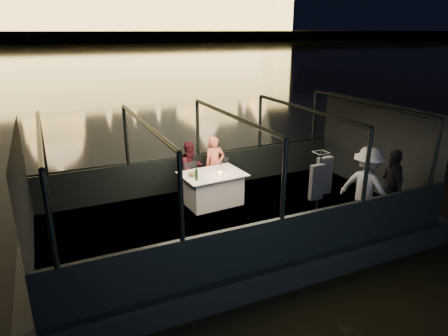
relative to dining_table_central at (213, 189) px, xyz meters
name	(u,v)px	position (x,y,z in m)	size (l,w,h in m)	color
river_water	(55,54)	(0.07, 79.10, -0.89)	(500.00, 500.00, 0.00)	black
boat_hull	(231,238)	(0.07, -0.90, -0.89)	(8.60, 4.40, 1.00)	black
boat_deck	(231,219)	(0.07, -0.90, -0.41)	(8.00, 4.00, 0.04)	black
gunwale_port	(199,171)	(0.07, 1.10, 0.06)	(8.00, 0.08, 0.90)	black
gunwale_starboard	(281,241)	(0.07, -2.90, 0.06)	(8.00, 0.08, 0.90)	black
cabin_glass_port	(198,129)	(0.07, 1.10, 1.21)	(8.00, 0.02, 1.40)	#99B2B2
cabin_glass_starboard	(284,180)	(0.07, -2.90, 1.21)	(8.00, 0.02, 1.40)	#99B2B2
cabin_roof_glass	(232,116)	(0.07, -0.90, 1.91)	(8.00, 4.00, 0.02)	#99B2B2
end_wall_fore	(24,201)	(-3.93, -0.90, 0.76)	(0.02, 4.00, 2.30)	black
end_wall_aft	(375,147)	(4.07, -0.90, 0.76)	(0.02, 4.00, 2.30)	black
canopy_ribs	(232,169)	(0.07, -0.90, 0.76)	(8.00, 4.00, 2.30)	black
embankment	(41,37)	(0.07, 209.10, 0.11)	(400.00, 140.00, 6.00)	#423D33
dining_table_central	(213,189)	(0.00, 0.00, 0.00)	(1.45, 1.05, 0.77)	silver
chair_port_left	(193,182)	(-0.33, 0.45, 0.06)	(0.42, 0.42, 0.89)	black
chair_port_right	(224,176)	(0.52, 0.51, 0.06)	(0.41, 0.41, 0.87)	black
coat_stand	(318,194)	(1.27, -2.31, 0.51)	(0.50, 0.40, 1.80)	black
person_woman_coral	(215,163)	(0.37, 0.72, 0.36)	(0.52, 0.35, 1.44)	#F37558
person_man_maroon	(191,167)	(-0.27, 0.72, 0.36)	(0.67, 0.52, 1.39)	#3A1016
passenger_stripe	(366,188)	(2.46, -2.37, 0.47)	(1.13, 0.63, 1.74)	silver
passenger_dark	(392,183)	(3.16, -2.38, 0.47)	(0.95, 0.40, 1.61)	black
wine_bottle	(196,174)	(-0.50, -0.26, 0.53)	(0.07, 0.07, 0.31)	#133416
bread_basket	(193,175)	(-0.48, 0.02, 0.42)	(0.20, 0.20, 0.08)	olive
amber_candle	(220,173)	(0.11, -0.17, 0.42)	(0.05, 0.05, 0.08)	#FF933F
plate_near	(239,175)	(0.52, -0.34, 0.39)	(0.25, 0.25, 0.02)	silver
plate_far	(202,174)	(-0.25, 0.02, 0.39)	(0.23, 0.23, 0.01)	white
wine_glass_white	(203,176)	(-0.38, -0.32, 0.48)	(0.07, 0.07, 0.20)	white
wine_glass_red	(221,166)	(0.30, 0.15, 0.48)	(0.06, 0.06, 0.18)	white
wine_glass_empty	(224,172)	(0.18, -0.24, 0.48)	(0.06, 0.06, 0.17)	white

